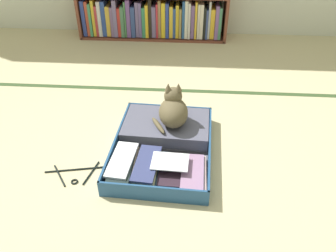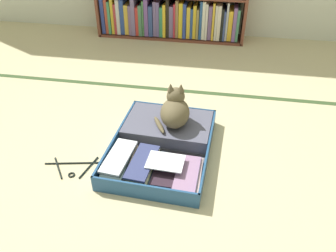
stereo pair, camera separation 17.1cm
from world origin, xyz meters
name	(u,v)px [view 1 (the left image)]	position (x,y,z in m)	size (l,w,h in m)	color
ground_plane	(149,180)	(0.00, 0.00, 0.00)	(10.00, 10.00, 0.00)	#C7BB8D
tatami_border	(164,90)	(0.00, 1.05, 0.00)	(4.80, 0.05, 0.00)	#364D28
open_suitcase	(162,142)	(0.05, 0.29, 0.05)	(0.63, 0.84, 0.11)	navy
black_cat	(173,110)	(0.11, 0.44, 0.20)	(0.26, 0.28, 0.27)	brown
clothes_hanger	(76,173)	(-0.44, 0.02, 0.01)	(0.36, 0.22, 0.01)	black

